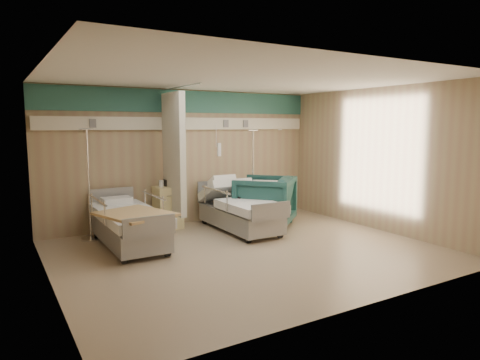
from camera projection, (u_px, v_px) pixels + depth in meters
name	position (u px, v px, depth m)	size (l,w,h in m)	color
ground	(249.00, 251.00, 7.04)	(6.00, 5.00, 0.00)	#86725C
room_walls	(239.00, 138.00, 7.01)	(6.04, 5.04, 2.82)	tan
bed_right	(240.00, 215.00, 8.41)	(1.00, 2.16, 0.63)	white
bed_left	(129.00, 228.00, 7.30)	(1.00, 2.16, 0.63)	white
bedside_cabinet	(168.00, 207.00, 8.59)	(0.50, 0.48, 0.85)	beige
visitor_armchair	(265.00, 201.00, 8.79)	(1.10, 1.13, 1.03)	#1D4945
waffle_blanket	(264.00, 175.00, 8.71)	(0.58, 0.51, 0.07)	white
iv_stand_right	(253.00, 200.00, 9.55)	(0.35, 0.35, 1.97)	silver
iv_stand_left	(90.00, 217.00, 7.71)	(0.36, 0.36, 2.01)	silver
call_remote	(242.00, 197.00, 8.47)	(0.17, 0.08, 0.04)	black
tan_blanket	(135.00, 214.00, 6.85)	(0.92, 1.16, 0.04)	tan
toiletry_bag	(170.00, 183.00, 8.62)	(0.24, 0.15, 0.13)	black
white_cup	(161.00, 184.00, 8.46)	(0.09, 0.09, 0.13)	white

